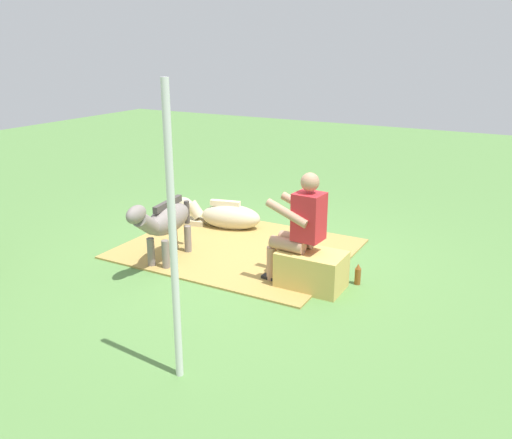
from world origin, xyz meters
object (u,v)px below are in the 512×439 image
person_seated (300,225)px  soda_bottle (358,274)px  hay_bale (311,270)px  pony_lying (224,216)px  pony_standing (165,221)px  tent_pole_left (173,239)px

person_seated → soda_bottle: size_ratio=5.26×
hay_bale → pony_lying: (1.90, -1.23, -0.02)m
pony_standing → soda_bottle: bearing=-166.9°
soda_bottle → tent_pole_left: bearing=73.3°
hay_bale → pony_lying: pony_lying is taller
person_seated → tent_pole_left: tent_pole_left is taller
person_seated → tent_pole_left: size_ratio=0.55×
pony_lying → tent_pole_left: (-1.62, 3.27, 0.99)m
hay_bale → pony_standing: bearing=6.3°
pony_standing → tent_pole_left: (-1.55, 1.84, 0.64)m
soda_bottle → person_seated: bearing=28.4°
pony_standing → pony_lying: bearing=-87.5°
hay_bale → pony_lying: size_ratio=0.53×
pony_lying → soda_bottle: (-2.32, 0.91, -0.07)m
pony_lying → pony_standing: bearing=92.5°
hay_bale → pony_standing: (1.83, 0.20, 0.33)m
soda_bottle → tent_pole_left: size_ratio=0.10×
pony_standing → soda_bottle: 2.36m
pony_standing → tent_pole_left: bearing=130.2°
pony_lying → person_seated: bearing=144.9°
soda_bottle → hay_bale: bearing=37.3°
hay_bale → tent_pole_left: (0.28, 2.04, 0.97)m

